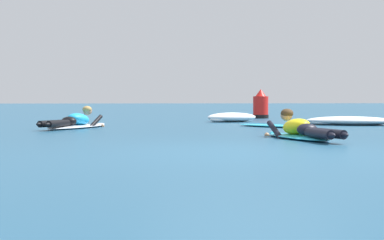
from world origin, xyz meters
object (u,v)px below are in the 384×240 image
Objects in this scene: surfer_far at (75,122)px; drifting_surfboard at (277,126)px; channel_marker_buoy at (261,107)px; surfer_near at (300,131)px.

drifting_surfboard is (4.57, 0.10, -0.10)m from surfer_far.
surfer_far is 2.65× the size of channel_marker_buoy.
channel_marker_buoy is (5.50, 6.54, 0.25)m from surfer_far.
surfer_far is (-4.00, 4.13, -0.01)m from surfer_near.
surfer_near is 0.99× the size of surfer_far.
surfer_near is at bearing -45.94° from surfer_far.
channel_marker_buoy reaches higher than surfer_far.
drifting_surfboard is at bearing -98.22° from channel_marker_buoy.
drifting_surfboard is at bearing 82.38° from surfer_near.
surfer_far reaches higher than drifting_surfboard.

